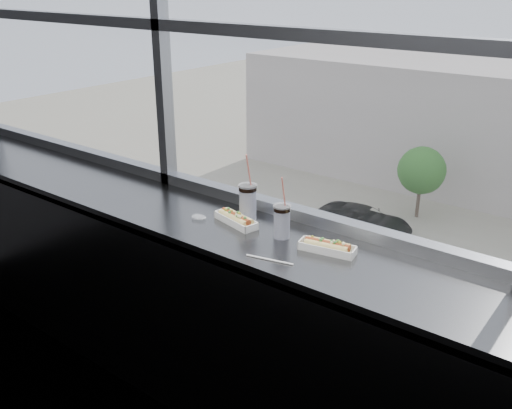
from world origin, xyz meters
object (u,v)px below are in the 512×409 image
Objects in this scene: loose_straw at (270,260)px; wrapper at (199,217)px; soda_cup_left at (248,200)px; soda_cup_right at (282,220)px; car_far_a at (364,217)px; hotdog_tray_right at (327,246)px; car_near_a at (240,259)px; car_near_b at (360,302)px; tree_left at (422,171)px; hotdog_tray_left at (236,219)px.

loose_straw is 0.57m from wrapper.
soda_cup_right is (0.26, -0.08, -0.01)m from soda_cup_left.
hotdog_tray_right is at bearing -155.40° from car_far_a.
soda_cup_left reaches higher than soda_cup_right.
car_near_a is (-2.27, -8.00, -0.03)m from car_far_a.
car_near_b is at bearing -154.54° from car_far_a.
car_near_b is (-7.41, 16.46, -11.07)m from loose_straw.
tree_left is (-9.95, 28.46, -9.20)m from loose_straw.
hotdog_tray_left reaches higher than wrapper.
tree_left is (-10.10, 28.23, -9.22)m from hotdog_tray_right.
car_near_a is (-13.63, 16.46, -11.10)m from loose_straw.
soda_cup_left is at bearing -138.33° from car_near_a.
hotdog_tray_left is 0.05× the size of car_far_a.
car_near_a is at bearing 116.44° from loose_straw.
wrapper is at bearing -156.84° from car_far_a.
soda_cup_right reaches higher than loose_straw.
hotdog_tray_left reaches higher than car_near_b.
car_far_a is at bearing 113.98° from wrapper.
tree_left is (-2.53, 12.00, 1.87)m from car_near_b.
hotdog_tray_left is at bearing -138.50° from car_near_a.
car_near_a is 0.96× the size of car_near_b.
wrapper is (-0.19, -0.16, -0.09)m from soda_cup_left.
soda_cup_left is 0.26m from wrapper.
soda_cup_left is (-0.51, 0.08, 0.08)m from hotdog_tray_right.
wrapper is at bearing 151.86° from loose_straw.
soda_cup_right is 21.01m from car_near_b.
car_far_a is 1.04× the size of car_near_a.
loose_straw is 2.39× the size of wrapper.
hotdog_tray_left is 0.88× the size of soda_cup_right.
loose_straw is 0.04× the size of car_near_a.
hotdog_tray_right is 0.77× the size of soda_cup_left.
soda_cup_left is at bearing 98.92° from hotdog_tray_left.
car_near_a is 12.70m from tree_left.
hotdog_tray_right is at bearing -0.13° from soda_cup_right.
soda_cup_right reaches higher than wrapper.
car_far_a is at bearing -13.58° from car_near_a.
tree_left is at bearing 99.09° from hotdog_tray_right.
wrapper reaches higher than car_near_a.
loose_straw reaches higher than tree_left.
hotdog_tray_left is at bearing -71.26° from tree_left.
soda_cup_right reaches higher than car_near_a.
hotdog_tray_left is 31.22m from tree_left.
soda_cup_right is (-0.25, 0.00, 0.06)m from hotdog_tray_right.
hotdog_tray_left is at bearing -94.92° from soda_cup_left.
car_near_b reaches higher than car_near_a.
wrapper is 0.02× the size of tree_left.
soda_cup_left is 0.08× the size of tree_left.
soda_cup_right is 0.05× the size of car_near_a.
hotdog_tray_left is at bearing -178.07° from soda_cup_right.
car_near_b is at bearing 113.60° from soda_cup_left.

